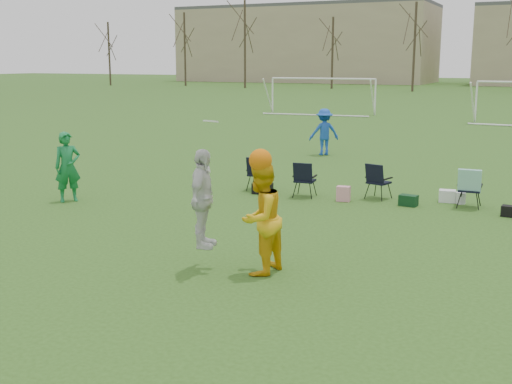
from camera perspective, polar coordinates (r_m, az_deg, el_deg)
The scene contains 6 objects.
ground at distance 10.46m, azimuth -4.90°, elevation -8.91°, with size 260.00×260.00×0.00m, color #2C5019.
fielder_green_near at distance 17.50m, azimuth -16.40°, elevation 2.16°, with size 0.67×0.44×1.84m, color #14753A.
fielder_blue at distance 25.29m, azimuth 6.07°, elevation 5.33°, with size 1.17×0.67×1.81m, color #1849B7.
center_contest at distance 11.09m, azimuth -1.38°, elevation -1.62°, with size 1.73×1.38×2.69m.
sideline_setup at distance 16.98m, azimuth 14.74°, elevation 0.77°, with size 8.79×1.47×1.96m.
goal_left at distance 45.04m, azimuth 5.95°, elevation 9.39°, with size 7.39×0.76×2.46m.
Camera 1 is at (4.97, -8.44, 3.67)m, focal length 45.00 mm.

